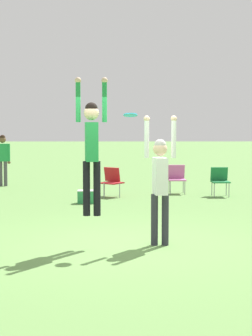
{
  "coord_description": "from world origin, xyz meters",
  "views": [
    {
      "loc": [
        0.03,
        -9.38,
        2.04
      ],
      "look_at": [
        0.1,
        0.25,
        1.3
      ],
      "focal_mm": 60.0,
      "sensor_mm": 36.0,
      "label": 1
    }
  ],
  "objects_px": {
    "camping_chair_0": "(112,180)",
    "person_spectator_near": "(3,155)",
    "frisbee": "(130,115)",
    "camping_chair_1": "(177,177)",
    "camping_chair_2": "(220,179)",
    "person_jumping": "(92,142)",
    "person_defending": "(160,177)",
    "cooler_box": "(87,197)"
  },
  "relations": [
    {
      "from": "camping_chair_1",
      "to": "camping_chair_2",
      "type": "bearing_deg",
      "value": 147.83
    },
    {
      "from": "cooler_box",
      "to": "person_spectator_near",
      "type": "bearing_deg",
      "value": 126.46
    },
    {
      "from": "camping_chair_0",
      "to": "camping_chair_2",
      "type": "distance_m",
      "value": 3.1
    },
    {
      "from": "frisbee",
      "to": "cooler_box",
      "type": "relative_size",
      "value": 0.5
    },
    {
      "from": "camping_chair_1",
      "to": "cooler_box",
      "type": "distance_m",
      "value": 3.35
    },
    {
      "from": "camping_chair_1",
      "to": "camping_chair_2",
      "type": "xyz_separation_m",
      "value": [
        1.18,
        -0.69,
        -0.0
      ]
    },
    {
      "from": "person_spectator_near",
      "to": "cooler_box",
      "type": "xyz_separation_m",
      "value": [
        3.06,
        -4.14,
        -0.85
      ]
    },
    {
      "from": "person_defending",
      "to": "cooler_box",
      "type": "xyz_separation_m",
      "value": [
        -1.56,
        5.15,
        -1.0
      ]
    },
    {
      "from": "camping_chair_0",
      "to": "camping_chair_1",
      "type": "distance_m",
      "value": 2.06
    },
    {
      "from": "frisbee",
      "to": "camping_chair_0",
      "type": "distance_m",
      "value": 6.76
    },
    {
      "from": "frisbee",
      "to": "camping_chair_0",
      "type": "bearing_deg",
      "value": 93.77
    },
    {
      "from": "camping_chair_0",
      "to": "person_spectator_near",
      "type": "bearing_deg",
      "value": -0.76
    },
    {
      "from": "person_defending",
      "to": "person_spectator_near",
      "type": "height_order",
      "value": "person_defending"
    },
    {
      "from": "person_jumping",
      "to": "cooler_box",
      "type": "distance_m",
      "value": 5.54
    },
    {
      "from": "camping_chair_0",
      "to": "camping_chair_2",
      "type": "relative_size",
      "value": 1.0
    },
    {
      "from": "camping_chair_2",
      "to": "person_spectator_near",
      "type": "bearing_deg",
      "value": -23.3
    },
    {
      "from": "cooler_box",
      "to": "person_defending",
      "type": "bearing_deg",
      "value": -73.12
    },
    {
      "from": "person_jumping",
      "to": "camping_chair_1",
      "type": "distance_m",
      "value": 7.83
    },
    {
      "from": "person_defending",
      "to": "frisbee",
      "type": "relative_size",
      "value": 9.18
    },
    {
      "from": "camping_chair_0",
      "to": "camping_chair_1",
      "type": "xyz_separation_m",
      "value": [
        1.92,
        0.75,
        0.02
      ]
    },
    {
      "from": "camping_chair_2",
      "to": "person_spectator_near",
      "type": "height_order",
      "value": "person_spectator_near"
    },
    {
      "from": "person_jumping",
      "to": "person_spectator_near",
      "type": "distance_m",
      "value": 10.08
    },
    {
      "from": "person_defending",
      "to": "person_spectator_near",
      "type": "distance_m",
      "value": 10.37
    },
    {
      "from": "person_defending",
      "to": "person_spectator_near",
      "type": "bearing_deg",
      "value": -160.53
    },
    {
      "from": "frisbee",
      "to": "camping_chair_1",
      "type": "relative_size",
      "value": 0.28
    },
    {
      "from": "person_jumping",
      "to": "person_defending",
      "type": "relative_size",
      "value": 1.04
    },
    {
      "from": "camping_chair_1",
      "to": "person_spectator_near",
      "type": "distance_m",
      "value": 5.98
    },
    {
      "from": "camping_chair_1",
      "to": "person_spectator_near",
      "type": "bearing_deg",
      "value": -21.26
    },
    {
      "from": "frisbee",
      "to": "cooler_box",
      "type": "xyz_separation_m",
      "value": [
        -1.06,
        5.14,
        -2.04
      ]
    },
    {
      "from": "camping_chair_0",
      "to": "cooler_box",
      "type": "bearing_deg",
      "value": 101.47
    },
    {
      "from": "person_jumping",
      "to": "person_spectator_near",
      "type": "bearing_deg",
      "value": 13.25
    },
    {
      "from": "camping_chair_0",
      "to": "person_defending",
      "type": "bearing_deg",
      "value": 134.06
    },
    {
      "from": "person_jumping",
      "to": "camping_chair_1",
      "type": "xyz_separation_m",
      "value": [
        2.14,
        7.42,
        -1.27
      ]
    },
    {
      "from": "cooler_box",
      "to": "person_jumping",
      "type": "bearing_deg",
      "value": -85.48
    },
    {
      "from": "person_jumping",
      "to": "frisbee",
      "type": "bearing_deg",
      "value": -83.74
    },
    {
      "from": "person_defending",
      "to": "cooler_box",
      "type": "height_order",
      "value": "person_defending"
    },
    {
      "from": "person_defending",
      "to": "frisbee",
      "type": "height_order",
      "value": "frisbee"
    },
    {
      "from": "camping_chair_2",
      "to": "person_spectator_near",
      "type": "distance_m",
      "value": 7.32
    },
    {
      "from": "camping_chair_0",
      "to": "cooler_box",
      "type": "relative_size",
      "value": 1.72
    },
    {
      "from": "person_jumping",
      "to": "cooler_box",
      "type": "height_order",
      "value": "person_jumping"
    },
    {
      "from": "camping_chair_0",
      "to": "person_spectator_near",
      "type": "distance_m",
      "value": 4.64
    },
    {
      "from": "camping_chair_2",
      "to": "cooler_box",
      "type": "xyz_separation_m",
      "value": [
        -3.73,
        -1.44,
        -0.32
      ]
    }
  ]
}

